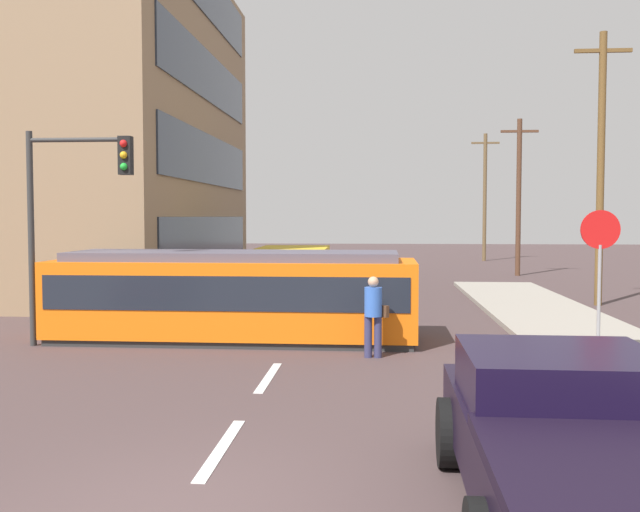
{
  "coord_description": "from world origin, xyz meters",
  "views": [
    {
      "loc": [
        1.91,
        -6.76,
        2.9
      ],
      "look_at": [
        0.76,
        8.12,
        2.08
      ],
      "focal_mm": 40.63,
      "sensor_mm": 36.0,
      "label": 1
    }
  ],
  "objects_px": {
    "pedestrian_crossing": "(374,312)",
    "traffic_light_mast": "(71,197)",
    "utility_pole_distant": "(485,195)",
    "parked_sedan_mid": "(134,294)",
    "city_bus": "(292,269)",
    "stop_sign": "(600,252)",
    "utility_pole_mid": "(601,164)",
    "pickup_truck_parked": "(572,440)",
    "streetcar_tram": "(234,294)",
    "utility_pole_far": "(519,194)"
  },
  "relations": [
    {
      "from": "pedestrian_crossing",
      "to": "traffic_light_mast",
      "type": "distance_m",
      "value": 7.13
    },
    {
      "from": "utility_pole_distant",
      "to": "parked_sedan_mid",
      "type": "bearing_deg",
      "value": -117.4
    },
    {
      "from": "city_bus",
      "to": "pedestrian_crossing",
      "type": "xyz_separation_m",
      "value": [
        2.97,
        -10.98,
        -0.07
      ]
    },
    {
      "from": "stop_sign",
      "to": "utility_pole_mid",
      "type": "xyz_separation_m",
      "value": [
        2.87,
        9.61,
        2.39
      ]
    },
    {
      "from": "stop_sign",
      "to": "pickup_truck_parked",
      "type": "bearing_deg",
      "value": -108.28
    },
    {
      "from": "city_bus",
      "to": "stop_sign",
      "type": "height_order",
      "value": "stop_sign"
    },
    {
      "from": "city_bus",
      "to": "parked_sedan_mid",
      "type": "bearing_deg",
      "value": -128.18
    },
    {
      "from": "streetcar_tram",
      "to": "pedestrian_crossing",
      "type": "xyz_separation_m",
      "value": [
        3.25,
        -1.87,
        -0.13
      ]
    },
    {
      "from": "pedestrian_crossing",
      "to": "parked_sedan_mid",
      "type": "height_order",
      "value": "pedestrian_crossing"
    },
    {
      "from": "streetcar_tram",
      "to": "parked_sedan_mid",
      "type": "bearing_deg",
      "value": 133.54
    },
    {
      "from": "city_bus",
      "to": "pedestrian_crossing",
      "type": "distance_m",
      "value": 11.38
    },
    {
      "from": "city_bus",
      "to": "utility_pole_distant",
      "type": "relative_size",
      "value": 0.64
    },
    {
      "from": "city_bus",
      "to": "utility_pole_far",
      "type": "bearing_deg",
      "value": 45.75
    },
    {
      "from": "streetcar_tram",
      "to": "utility_pole_distant",
      "type": "xyz_separation_m",
      "value": [
        10.35,
        31.2,
        3.23
      ]
    },
    {
      "from": "pedestrian_crossing",
      "to": "utility_pole_far",
      "type": "relative_size",
      "value": 0.22
    },
    {
      "from": "streetcar_tram",
      "to": "pedestrian_crossing",
      "type": "height_order",
      "value": "streetcar_tram"
    },
    {
      "from": "utility_pole_far",
      "to": "parked_sedan_mid",
      "type": "bearing_deg",
      "value": -132.34
    },
    {
      "from": "pedestrian_crossing",
      "to": "utility_pole_far",
      "type": "distance_m",
      "value": 22.51
    },
    {
      "from": "pickup_truck_parked",
      "to": "parked_sedan_mid",
      "type": "xyz_separation_m",
      "value": [
        -8.9,
        13.75,
        -0.17
      ]
    },
    {
      "from": "pickup_truck_parked",
      "to": "utility_pole_far",
      "type": "bearing_deg",
      "value": 80.08
    },
    {
      "from": "parked_sedan_mid",
      "to": "utility_pole_mid",
      "type": "height_order",
      "value": "utility_pole_mid"
    },
    {
      "from": "streetcar_tram",
      "to": "stop_sign",
      "type": "height_order",
      "value": "stop_sign"
    },
    {
      "from": "utility_pole_mid",
      "to": "utility_pole_far",
      "type": "relative_size",
      "value": 1.15
    },
    {
      "from": "parked_sedan_mid",
      "to": "utility_pole_distant",
      "type": "bearing_deg",
      "value": 62.6
    },
    {
      "from": "traffic_light_mast",
      "to": "parked_sedan_mid",
      "type": "bearing_deg",
      "value": 93.99
    },
    {
      "from": "pedestrian_crossing",
      "to": "stop_sign",
      "type": "distance_m",
      "value": 4.59
    },
    {
      "from": "city_bus",
      "to": "parked_sedan_mid",
      "type": "relative_size",
      "value": 1.2
    },
    {
      "from": "city_bus",
      "to": "pedestrian_crossing",
      "type": "relative_size",
      "value": 3.16
    },
    {
      "from": "pickup_truck_parked",
      "to": "utility_pole_distant",
      "type": "distance_m",
      "value": 41.46
    },
    {
      "from": "pickup_truck_parked",
      "to": "traffic_light_mast",
      "type": "distance_m",
      "value": 12.46
    },
    {
      "from": "stop_sign",
      "to": "traffic_light_mast",
      "type": "bearing_deg",
      "value": 174.55
    },
    {
      "from": "parked_sedan_mid",
      "to": "utility_pole_distant",
      "type": "xyz_separation_m",
      "value": [
        14.12,
        27.23,
        3.68
      ]
    },
    {
      "from": "streetcar_tram",
      "to": "utility_pole_distant",
      "type": "height_order",
      "value": "utility_pole_distant"
    },
    {
      "from": "utility_pole_far",
      "to": "streetcar_tram",
      "type": "bearing_deg",
      "value": -117.9
    },
    {
      "from": "stop_sign",
      "to": "utility_pole_distant",
      "type": "distance_m",
      "value": 33.52
    },
    {
      "from": "pedestrian_crossing",
      "to": "city_bus",
      "type": "bearing_deg",
      "value": 105.13
    },
    {
      "from": "pedestrian_crossing",
      "to": "utility_pole_far",
      "type": "bearing_deg",
      "value": 71.79
    },
    {
      "from": "streetcar_tram",
      "to": "city_bus",
      "type": "distance_m",
      "value": 9.12
    },
    {
      "from": "pickup_truck_parked",
      "to": "stop_sign",
      "type": "bearing_deg",
      "value": 71.72
    },
    {
      "from": "parked_sedan_mid",
      "to": "stop_sign",
      "type": "xyz_separation_m",
      "value": [
        11.43,
        -6.11,
        1.57
      ]
    },
    {
      "from": "stop_sign",
      "to": "pedestrian_crossing",
      "type": "bearing_deg",
      "value": 176.43
    },
    {
      "from": "stop_sign",
      "to": "utility_pole_far",
      "type": "xyz_separation_m",
      "value": [
        2.56,
        21.46,
        1.79
      ]
    },
    {
      "from": "pickup_truck_parked",
      "to": "stop_sign",
      "type": "xyz_separation_m",
      "value": [
        2.52,
        7.64,
        1.4
      ]
    },
    {
      "from": "pedestrian_crossing",
      "to": "utility_pole_mid",
      "type": "bearing_deg",
      "value": 52.06
    },
    {
      "from": "pickup_truck_parked",
      "to": "utility_pole_mid",
      "type": "relative_size",
      "value": 0.57
    },
    {
      "from": "pedestrian_crossing",
      "to": "utility_pole_mid",
      "type": "relative_size",
      "value": 0.19
    },
    {
      "from": "streetcar_tram",
      "to": "pedestrian_crossing",
      "type": "distance_m",
      "value": 3.76
    },
    {
      "from": "city_bus",
      "to": "pickup_truck_parked",
      "type": "bearing_deg",
      "value": -75.6
    },
    {
      "from": "city_bus",
      "to": "utility_pole_mid",
      "type": "bearing_deg",
      "value": -9.16
    },
    {
      "from": "pedestrian_crossing",
      "to": "parked_sedan_mid",
      "type": "distance_m",
      "value": 9.13
    }
  ]
}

